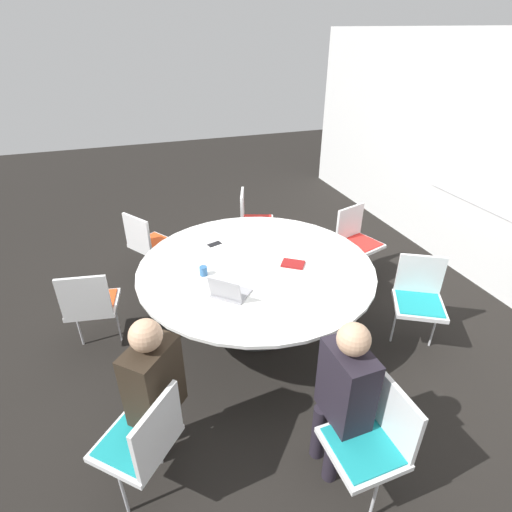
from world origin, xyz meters
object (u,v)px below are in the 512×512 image
chair_2 (419,295)px  person_0 (152,384)px  chair_5 (148,241)px  coffee_cup (203,271)px  chair_1 (373,437)px  person_1 (344,389)px  laptop (229,292)px  chair_6 (90,302)px  spiral_notebook (293,264)px  cell_phone (214,244)px  chair_0 (143,439)px  chair_4 (252,218)px  chair_3 (356,237)px

chair_2 → person_0: person_0 is taller
person_0 → chair_5: bearing=38.4°
coffee_cup → chair_1: bearing=19.0°
person_1 → laptop: 1.25m
chair_5 → person_0: (2.38, -0.19, 0.19)m
laptop → chair_5: bearing=-29.4°
chair_6 → chair_1: bearing=-41.4°
spiral_notebook → cell_phone: 0.88m
chair_0 → person_1: (0.20, 1.23, 0.19)m
chair_4 → chair_6: bearing=-37.3°
person_0 → spiral_notebook: 1.77m
person_0 → spiral_notebook: (-1.04, 1.43, 0.02)m
chair_0 → chair_1: 1.39m
chair_5 → laptop: (1.64, 0.52, 0.25)m
chair_4 → chair_3: bearing=66.1°
laptop → chair_3: bearing=-109.9°
chair_4 → cell_phone: chair_4 is taller
chair_5 → chair_6: bearing=-64.0°
spiral_notebook → coffee_cup: 0.85m
chair_4 → chair_6: (1.28, -1.97, 0.00)m
chair_2 → cell_phone: 2.05m
person_1 → person_0: bearing=67.1°
chair_1 → chair_4: size_ratio=1.00×
chair_1 → chair_6: 2.59m
chair_1 → spiral_notebook: chair_1 is taller
chair_0 → person_0: person_0 is taller
chair_1 → spiral_notebook: (-1.72, 0.21, 0.21)m
person_0 → laptop: size_ratio=3.17×
chair_0 → chair_4: (-2.84, 1.65, 0.00)m
person_1 → laptop: (-1.18, -0.41, 0.06)m
chair_2 → chair_4: same height
spiral_notebook → person_0: bearing=-53.9°
chair_3 → spiral_notebook: chair_3 is taller
chair_6 → laptop: size_ratio=2.27×
chair_1 → person_1: bearing=19.1°
chair_1 → laptop: (-1.41, -0.50, 0.25)m
person_0 → person_1: same height
chair_4 → person_0: 3.04m
person_0 → chair_4: bearing=12.4°
chair_5 → cell_phone: bearing=8.4°
chair_6 → spiral_notebook: bearing=0.5°
person_0 → cell_phone: size_ratio=7.92×
person_1 → cell_phone: person_1 is taller
person_0 → spiral_notebook: bearing=-10.9°
cell_phone → chair_2: bearing=53.1°
chair_6 → spiral_notebook: size_ratio=3.39×
spiral_notebook → chair_3: bearing=119.7°
chair_1 → laptop: 1.52m
chair_0 → chair_3: size_ratio=1.00×
person_0 → laptop: (-0.74, 0.71, 0.06)m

